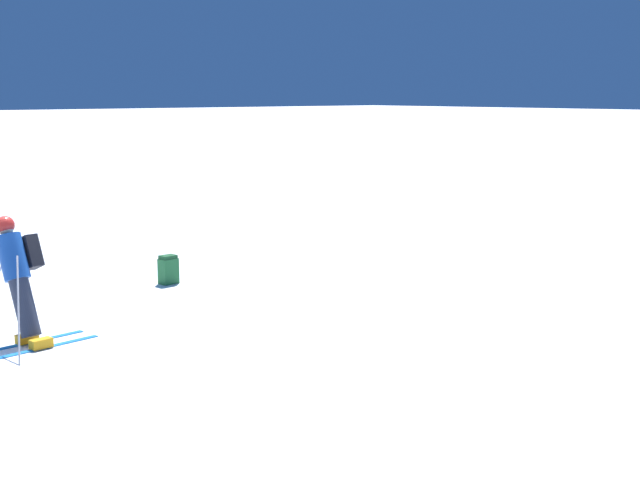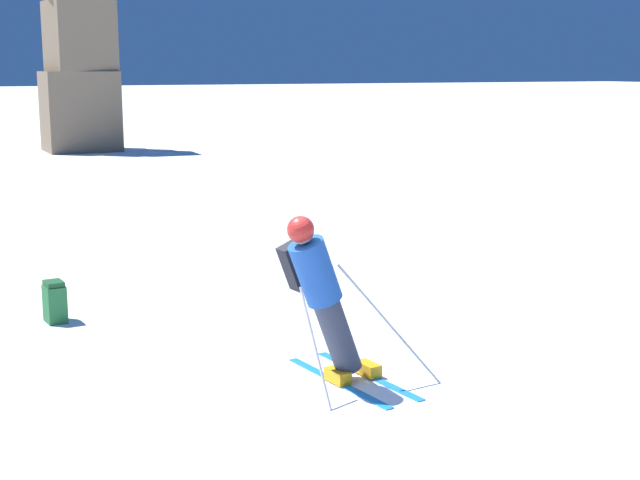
% 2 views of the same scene
% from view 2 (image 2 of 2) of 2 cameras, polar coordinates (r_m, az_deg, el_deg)
% --- Properties ---
extents(ground_plane, '(300.00, 300.00, 0.00)m').
position_cam_2_polar(ground_plane, '(8.30, -4.58, -10.02)').
color(ground_plane, white).
extents(skier, '(1.47, 1.69, 1.70)m').
position_cam_2_polar(skier, '(8.29, 0.05, -3.30)').
color(skier, '#1E7AC6').
rests_on(skier, ground).
extents(rock_pillar, '(2.55, 2.24, 8.16)m').
position_cam_2_polar(rock_pillar, '(33.59, -15.22, 11.34)').
color(rock_pillar, '#7A664C').
rests_on(rock_pillar, ground).
extents(spare_backpack, '(0.24, 0.32, 0.50)m').
position_cam_2_polar(spare_backpack, '(11.01, -16.61, -3.82)').
color(spare_backpack, '#236633').
rests_on(spare_backpack, ground).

